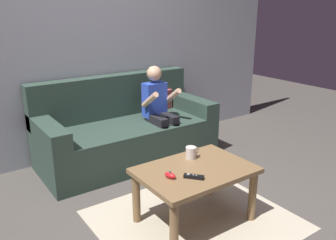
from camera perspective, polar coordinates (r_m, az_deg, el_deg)
ground_plane at (r=2.69m, az=4.73°, el=-17.59°), size 10.12×10.12×0.00m
wall_back at (r=3.80m, az=-13.19°, el=12.78°), size 5.06×0.05×2.50m
couch at (r=3.75m, az=-6.78°, el=-1.91°), size 1.81×0.80×0.86m
person_seated_on_couch at (r=3.66m, az=-1.42°, el=2.00°), size 0.33×0.41×0.98m
coffee_table at (r=2.63m, az=4.39°, el=-9.24°), size 0.83×0.58×0.43m
area_rug at (r=2.81m, az=4.21°, el=-15.73°), size 1.39×1.25×0.01m
game_remote_black_near_edge at (r=2.46m, az=4.17°, el=-9.11°), size 0.12×0.13×0.03m
nunchuk_red at (r=2.45m, az=0.35°, el=-8.91°), size 0.07×0.10×0.05m
coffee_mug at (r=2.74m, az=3.75°, el=-5.27°), size 0.12×0.08×0.10m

